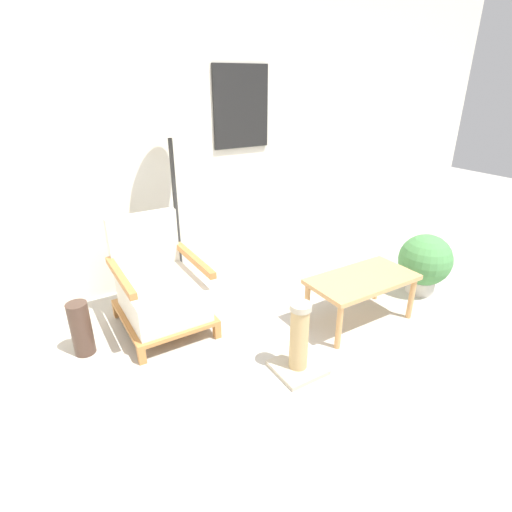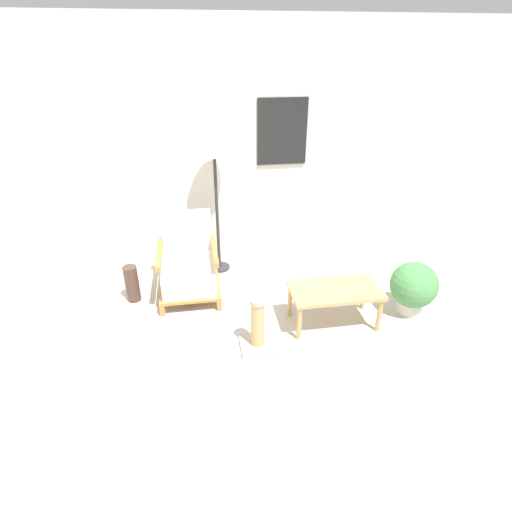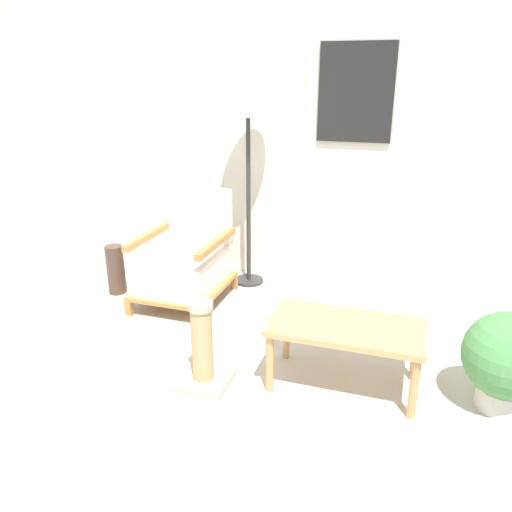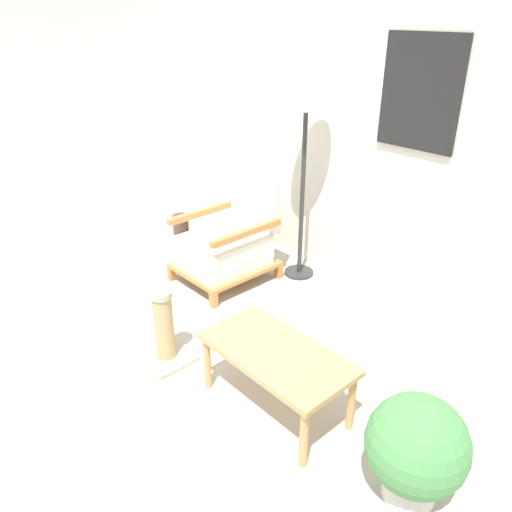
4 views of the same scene
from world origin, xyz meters
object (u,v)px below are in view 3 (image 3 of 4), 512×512
(potted_plant, at_px, (507,359))
(scratching_post, at_px, (202,351))
(armchair, at_px, (185,262))
(coffee_table, at_px, (346,333))
(floor_lamp, at_px, (248,114))
(vase, at_px, (116,269))

(potted_plant, bearing_deg, scratching_post, -170.15)
(armchair, distance_m, coffee_table, 1.56)
(floor_lamp, bearing_deg, coffee_table, -51.40)
(potted_plant, bearing_deg, armchair, 161.88)
(potted_plant, bearing_deg, coffee_table, -176.19)
(vase, xyz_separation_m, potted_plant, (2.78, -0.66, 0.10))
(coffee_table, xyz_separation_m, vase, (-1.95, 0.71, -0.14))
(floor_lamp, relative_size, vase, 4.05)
(armchair, xyz_separation_m, scratching_post, (0.58, -0.99, -0.11))
(floor_lamp, height_order, coffee_table, floor_lamp)
(armchair, bearing_deg, potted_plant, -18.12)
(armchair, height_order, scratching_post, armchair)
(floor_lamp, height_order, potted_plant, floor_lamp)
(floor_lamp, bearing_deg, scratching_post, -81.27)
(vase, height_order, scratching_post, scratching_post)
(vase, bearing_deg, armchair, 5.36)
(armchair, relative_size, coffee_table, 0.99)
(coffee_table, distance_m, potted_plant, 0.83)
(armchair, relative_size, potted_plant, 1.53)
(floor_lamp, distance_m, vase, 1.62)
(floor_lamp, distance_m, potted_plant, 2.45)
(armchair, distance_m, scratching_post, 1.16)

